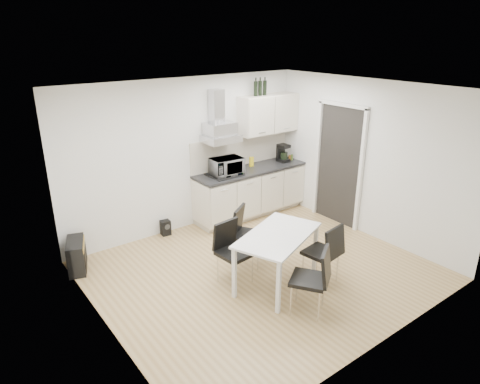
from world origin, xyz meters
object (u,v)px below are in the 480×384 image
object	(u,v)px
chair_far_right	(251,236)
chair_far_left	(235,254)
kitchenette	(251,172)
chair_near_right	(321,253)
dining_table	(278,240)
guitar_amp	(77,255)
floor_speaker	(166,228)
chair_near_left	(308,280)

from	to	relation	value
chair_far_right	chair_far_left	bearing A→B (deg)	-3.20
kitchenette	chair_far_left	bearing A→B (deg)	-133.56
chair_far_right	chair_near_right	distance (m)	1.08
kitchenette	dining_table	size ratio (longest dim) A/B	1.72
dining_table	guitar_amp	distance (m)	2.94
kitchenette	floor_speaker	bearing A→B (deg)	174.54
kitchenette	chair_near_right	distance (m)	2.57
guitar_amp	floor_speaker	size ratio (longest dim) A/B	2.30
dining_table	floor_speaker	bearing A→B (deg)	81.06
dining_table	chair_near_left	xyz separation A→B (m)	(-0.12, -0.71, -0.22)
kitchenette	chair_far_right	xyz separation A→B (m)	(-1.16, -1.45, -0.39)
chair_far_right	chair_near_left	bearing A→B (deg)	49.26
chair_near_right	kitchenette	bearing A→B (deg)	65.09
chair_far_right	guitar_amp	xyz separation A→B (m)	(-2.14, 1.37, -0.21)
kitchenette	floor_speaker	size ratio (longest dim) A/B	9.67
kitchenette	chair_far_right	world-z (taller)	kitchenette
chair_far_left	chair_near_right	bearing A→B (deg)	137.96
floor_speaker	chair_near_right	bearing A→B (deg)	-62.79
chair_far_left	chair_near_right	distance (m)	1.18
kitchenette	chair_near_left	bearing A→B (deg)	-115.39
floor_speaker	dining_table	bearing A→B (deg)	-71.48
dining_table	floor_speaker	size ratio (longest dim) A/B	5.63
chair_far_left	kitchenette	bearing A→B (deg)	-139.55
chair_near_left	guitar_amp	distance (m)	3.37
floor_speaker	guitar_amp	bearing A→B (deg)	-165.18
chair_far_right	floor_speaker	distance (m)	1.75
kitchenette	guitar_amp	size ratio (longest dim) A/B	4.21
kitchenette	floor_speaker	xyz separation A→B (m)	(-1.73, 0.17, -0.70)
chair_far_left	floor_speaker	size ratio (longest dim) A/B	3.38
chair_far_left	chair_near_left	bearing A→B (deg)	100.95
dining_table	chair_far_left	distance (m)	0.61
guitar_amp	floor_speaker	bearing A→B (deg)	28.44
chair_far_right	dining_table	bearing A→B (deg)	51.64
chair_near_right	guitar_amp	world-z (taller)	chair_near_right
chair_near_left	guitar_amp	bearing A→B (deg)	92.16
chair_far_left	chair_near_right	size ratio (longest dim) A/B	1.00
dining_table	kitchenette	bearing A→B (deg)	38.35
chair_far_right	guitar_amp	world-z (taller)	chair_far_right
kitchenette	dining_table	xyz separation A→B (m)	(-1.22, -2.11, -0.17)
dining_table	floor_speaker	xyz separation A→B (m)	(-0.51, 2.27, -0.53)
chair_far_left	floor_speaker	bearing A→B (deg)	-93.92
kitchenette	chair_far_right	size ratio (longest dim) A/B	2.86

